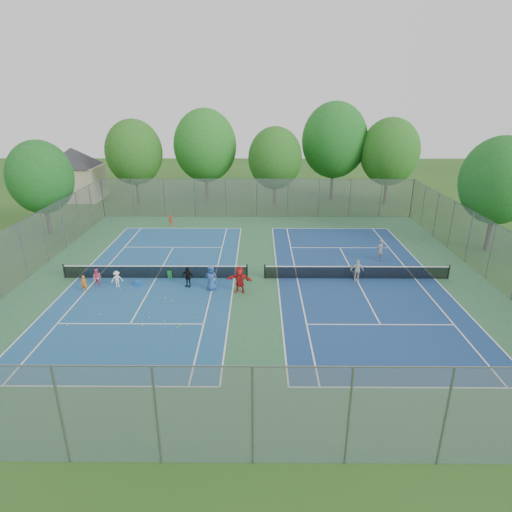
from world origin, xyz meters
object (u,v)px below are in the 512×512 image
at_px(net_left, 156,272).
at_px(ball_hopper, 170,274).
at_px(ball_crate, 138,283).
at_px(instructor, 380,250).
at_px(net_right, 357,273).

bearing_deg(net_left, ball_hopper, 3.94).
bearing_deg(ball_hopper, net_left, -176.06).
bearing_deg(ball_crate, ball_hopper, 33.56).
bearing_deg(net_left, instructor, 12.42).
bearing_deg(net_left, net_right, 0.00).
height_order(ball_crate, instructor, instructor).
distance_m(net_right, ball_crate, 14.96).
relative_size(ball_crate, ball_hopper, 0.63).
xyz_separation_m(ball_hopper, instructor, (15.56, 3.58, 0.54)).
xyz_separation_m(net_left, ball_hopper, (1.00, 0.07, -0.16)).
bearing_deg(net_right, net_left, 180.00).
relative_size(ball_hopper, instructor, 0.35).
bearing_deg(ball_hopper, instructor, 12.95).
bearing_deg(ball_hopper, net_right, -0.30).
height_order(net_left, ball_hopper, net_left).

